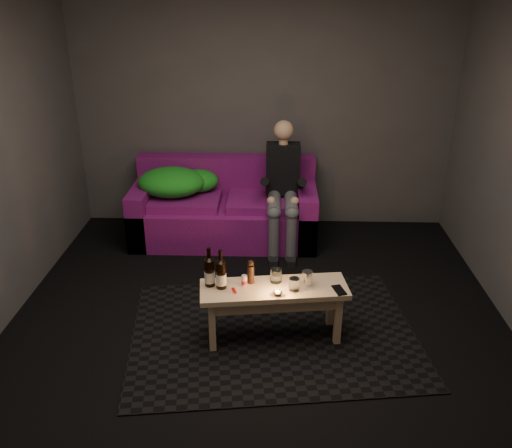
# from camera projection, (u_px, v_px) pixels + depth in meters

# --- Properties ---
(floor) EXTENTS (4.50, 4.50, 0.00)m
(floor) POSITION_uv_depth(u_px,v_px,m) (257.00, 338.00, 4.16)
(floor) COLOR black
(floor) RESTS_ON ground
(room) EXTENTS (4.50, 4.50, 4.50)m
(room) POSITION_uv_depth(u_px,v_px,m) (259.00, 112.00, 3.92)
(room) COLOR silver
(room) RESTS_ON ground
(rug) EXTENTS (2.37, 1.85, 0.01)m
(rug) POSITION_uv_depth(u_px,v_px,m) (273.00, 332.00, 4.22)
(rug) COLOR black
(rug) RESTS_ON floor
(sofa) EXTENTS (1.89, 0.85, 0.81)m
(sofa) POSITION_uv_depth(u_px,v_px,m) (225.00, 211.00, 5.71)
(sofa) COLOR #600D68
(sofa) RESTS_ON floor
(green_blanket) EXTENTS (0.83, 0.57, 0.28)m
(green_blanket) POSITION_uv_depth(u_px,v_px,m) (176.00, 182.00, 5.59)
(green_blanket) COLOR #188818
(green_blanket) RESTS_ON sofa
(person) EXTENTS (0.34, 0.78, 1.26)m
(person) POSITION_uv_depth(u_px,v_px,m) (283.00, 184.00, 5.40)
(person) COLOR black
(person) RESTS_ON sofa
(coffee_table) EXTENTS (1.13, 0.48, 0.45)m
(coffee_table) POSITION_uv_depth(u_px,v_px,m) (274.00, 296.00, 4.03)
(coffee_table) COLOR #E1B284
(coffee_table) RESTS_ON rug
(beer_bottle_a) EXTENTS (0.08, 0.08, 0.31)m
(beer_bottle_a) POSITION_uv_depth(u_px,v_px,m) (209.00, 272.00, 3.97)
(beer_bottle_a) COLOR black
(beer_bottle_a) RESTS_ON coffee_table
(beer_bottle_b) EXTENTS (0.08, 0.08, 0.31)m
(beer_bottle_b) POSITION_uv_depth(u_px,v_px,m) (221.00, 274.00, 3.94)
(beer_bottle_b) COLOR black
(beer_bottle_b) RESTS_ON coffee_table
(salt_shaker) EXTENTS (0.05, 0.05, 0.09)m
(salt_shaker) POSITION_uv_depth(u_px,v_px,m) (244.00, 281.00, 4.00)
(salt_shaker) COLOR silver
(salt_shaker) RESTS_ON coffee_table
(pepper_mill) EXTENTS (0.06, 0.06, 0.14)m
(pepper_mill) POSITION_uv_depth(u_px,v_px,m) (251.00, 274.00, 4.03)
(pepper_mill) COLOR black
(pepper_mill) RESTS_ON coffee_table
(tumbler_back) EXTENTS (0.11, 0.11, 0.10)m
(tumbler_back) POSITION_uv_depth(u_px,v_px,m) (276.00, 276.00, 4.05)
(tumbler_back) COLOR white
(tumbler_back) RESTS_ON coffee_table
(tealight) EXTENTS (0.05, 0.05, 0.04)m
(tealight) POSITION_uv_depth(u_px,v_px,m) (278.00, 293.00, 3.88)
(tealight) COLOR white
(tealight) RESTS_ON coffee_table
(tumbler_front) EXTENTS (0.09, 0.09, 0.10)m
(tumbler_front) POSITION_uv_depth(u_px,v_px,m) (294.00, 284.00, 3.94)
(tumbler_front) COLOR white
(tumbler_front) RESTS_ON coffee_table
(steel_cup) EXTENTS (0.10, 0.10, 0.11)m
(steel_cup) POSITION_uv_depth(u_px,v_px,m) (307.00, 278.00, 4.01)
(steel_cup) COLOR silver
(steel_cup) RESTS_ON coffee_table
(smartphone) EXTENTS (0.11, 0.16, 0.01)m
(smartphone) POSITION_uv_depth(u_px,v_px,m) (339.00, 290.00, 3.95)
(smartphone) COLOR black
(smartphone) RESTS_ON coffee_table
(red_lighter) EXTENTS (0.04, 0.08, 0.01)m
(red_lighter) POSITION_uv_depth(u_px,v_px,m) (234.00, 291.00, 3.94)
(red_lighter) COLOR #B40D0B
(red_lighter) RESTS_ON coffee_table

